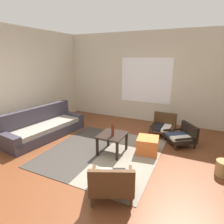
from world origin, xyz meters
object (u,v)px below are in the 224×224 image
at_px(armchair_striped_foreground, 112,182).
at_px(armchair_corner, 182,135).
at_px(couch, 44,128).
at_px(ottoman_orange, 148,145).
at_px(coffee_table, 112,138).
at_px(armchair_by_window, 163,125).
at_px(glass_bottle, 113,129).
at_px(wicker_basket, 223,168).

relative_size(armchair_striped_foreground, armchair_corner, 0.99).
height_order(couch, ottoman_orange, couch).
bearing_deg(coffee_table, couch, 178.52).
relative_size(coffee_table, armchair_by_window, 0.96).
xyz_separation_m(coffee_table, glass_bottle, (0.04, -0.06, 0.22)).
relative_size(glass_bottle, wicker_basket, 1.20).
distance_m(armchair_striped_foreground, ottoman_orange, 1.54).
height_order(armchair_striped_foreground, armchair_corner, armchair_striped_foreground).
xyz_separation_m(armchair_by_window, ottoman_orange, (-0.09, -1.22, -0.06)).
bearing_deg(couch, ottoman_orange, 5.62).
xyz_separation_m(couch, coffee_table, (1.96, -0.05, 0.11)).
height_order(couch, armchair_striped_foreground, couch).
xyz_separation_m(armchair_corner, wicker_basket, (0.77, -0.97, -0.09)).
bearing_deg(armchair_corner, armchair_by_window, 138.08).
bearing_deg(couch, armchair_corner, 17.24).
height_order(ottoman_orange, glass_bottle, glass_bottle).
bearing_deg(couch, armchair_striped_foreground, -26.84).
bearing_deg(armchair_by_window, coffee_table, -116.78).
bearing_deg(glass_bottle, couch, 176.77).
xyz_separation_m(armchair_corner, ottoman_orange, (-0.62, -0.75, -0.05)).
distance_m(ottoman_orange, glass_bottle, 0.83).
bearing_deg(coffee_table, armchair_striped_foreground, -65.17).
bearing_deg(couch, wicker_basket, 0.59).
distance_m(armchair_by_window, ottoman_orange, 1.22).
xyz_separation_m(armchair_by_window, glass_bottle, (-0.73, -1.59, 0.33)).
xyz_separation_m(armchair_by_window, armchair_corner, (0.52, -0.47, -0.01)).
xyz_separation_m(armchair_striped_foreground, wicker_basket, (1.50, 1.32, -0.13)).
height_order(couch, wicker_basket, couch).
relative_size(armchair_by_window, armchair_corner, 0.75).
bearing_deg(armchair_striped_foreground, coffee_table, 114.83).
distance_m(armchair_corner, ottoman_orange, 0.97).
bearing_deg(ottoman_orange, wicker_basket, -8.93).
xyz_separation_m(ottoman_orange, wicker_basket, (1.39, -0.22, -0.04)).
distance_m(armchair_striped_foreground, wicker_basket, 2.00).
bearing_deg(wicker_basket, armchair_by_window, 132.00).
relative_size(armchair_by_window, wicker_basket, 2.29).
bearing_deg(armchair_striped_foreground, couch, 153.16).
height_order(coffee_table, wicker_basket, coffee_table).
relative_size(armchair_striped_foreground, ottoman_orange, 1.86).
height_order(coffee_table, ottoman_orange, coffee_table).
relative_size(armchair_striped_foreground, wicker_basket, 3.02).
bearing_deg(armchair_corner, coffee_table, -140.69).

